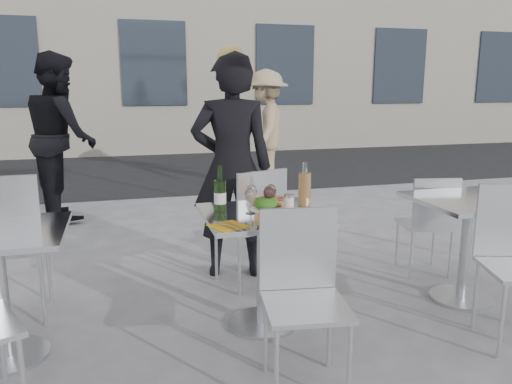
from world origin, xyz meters
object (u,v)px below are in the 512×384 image
object	(u,v)px
side_chair_lfar	(6,237)
napkin_left	(228,226)
chair_far	(254,218)
pizza_near	(283,217)
carafe	(305,188)
pizza_far	(270,202)
pedestrian_b	(266,129)
wine_bottle	(220,194)
wineglass_red_b	(271,192)
woman_diner	(232,167)
sugar_shaker	(289,203)
napkin_right	(313,219)
salad_plate	(266,205)
wineglass_red_a	(269,193)
wineglass_white_b	(252,192)
main_table	(262,245)
side_chair_rfar	(430,218)
side_table_right	(467,228)
pedestrian_a	(61,136)
chair_near	(302,283)
wineglass_white_a	(250,196)

from	to	relation	value
side_chair_lfar	napkin_left	xyz separation A→B (m)	(1.27, -0.67, 0.16)
chair_far	pizza_near	distance (m)	0.83
side_chair_lfar	carafe	distance (m)	1.91
pizza_near	side_chair_lfar	bearing A→B (deg)	159.41
pizza_near	carafe	size ratio (longest dim) A/B	1.16
chair_far	pizza_far	size ratio (longest dim) A/B	2.89
pedestrian_b	pizza_near	xyz separation A→B (m)	(-1.23, -4.53, -0.12)
pizza_far	wine_bottle	world-z (taller)	wine_bottle
side_chair_lfar	wineglass_red_b	bearing A→B (deg)	166.81
woman_diner	sugar_shaker	bearing A→B (deg)	110.31
woman_diner	napkin_right	bearing A→B (deg)	112.39
salad_plate	wineglass_red_a	world-z (taller)	wineglass_red_a
side_chair_lfar	salad_plate	world-z (taller)	side_chair_lfar
wine_bottle	wineglass_white_b	distance (m)	0.21
main_table	wineglass_red_b	distance (m)	0.34
side_chair_rfar	wineglass_red_a	distance (m)	1.58
chair_far	wineglass_red_b	size ratio (longest dim) A/B	5.85
side_table_right	pedestrian_a	world-z (taller)	pedestrian_a
wine_bottle	carafe	distance (m)	0.56
pedestrian_a	wineglass_red_a	world-z (taller)	pedestrian_a
napkin_left	pizza_far	bearing A→B (deg)	27.34
side_table_right	wine_bottle	size ratio (longest dim) A/B	2.54
chair_near	pizza_near	xyz separation A→B (m)	(0.05, 0.45, 0.23)
chair_near	side_chair_lfar	xyz separation A→B (m)	(-1.57, 1.06, 0.06)
side_chair_rfar	salad_plate	world-z (taller)	salad_plate
side_chair_rfar	sugar_shaker	bearing A→B (deg)	30.28
pedestrian_b	sugar_shaker	distance (m)	4.50
wineglass_white_a	wineglass_red_b	distance (m)	0.18
side_table_right	pedestrian_b	xyz separation A→B (m)	(-0.19, 4.35, 0.34)
carafe	wineglass_white_b	size ratio (longest dim) A/B	1.84
chair_far	wineglass_white_a	distance (m)	0.72
carafe	wineglass_red_a	size ratio (longest dim) A/B	1.84
pizza_far	pizza_near	bearing A→B (deg)	-95.64
wineglass_white_a	napkin_left	distance (m)	0.33
sugar_shaker	wineglass_red_b	world-z (taller)	wineglass_red_b
wineglass_red_a	napkin_left	bearing A→B (deg)	-138.32
napkin_left	chair_near	bearing A→B (deg)	-74.70
main_table	side_chair_rfar	bearing A→B (deg)	17.21
napkin_right	side_table_right	bearing A→B (deg)	15.63
side_table_right	side_chair_rfar	world-z (taller)	side_chair_rfar
pedestrian_b	wineglass_red_a	xyz separation A→B (m)	(-1.26, -4.30, -0.02)
pedestrian_b	wineglass_red_a	bearing A→B (deg)	5.37
sugar_shaker	wineglass_white_a	distance (m)	0.25
chair_far	salad_plate	distance (m)	0.62
chair_near	salad_plate	world-z (taller)	chair_near
side_table_right	pizza_far	world-z (taller)	pizza_far
sugar_shaker	wineglass_white_a	world-z (taller)	wineglass_white_a
main_table	wineglass_red_a	distance (m)	0.33
salad_plate	sugar_shaker	bearing A→B (deg)	-26.15
wineglass_white_a	wineglass_red_a	world-z (taller)	same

